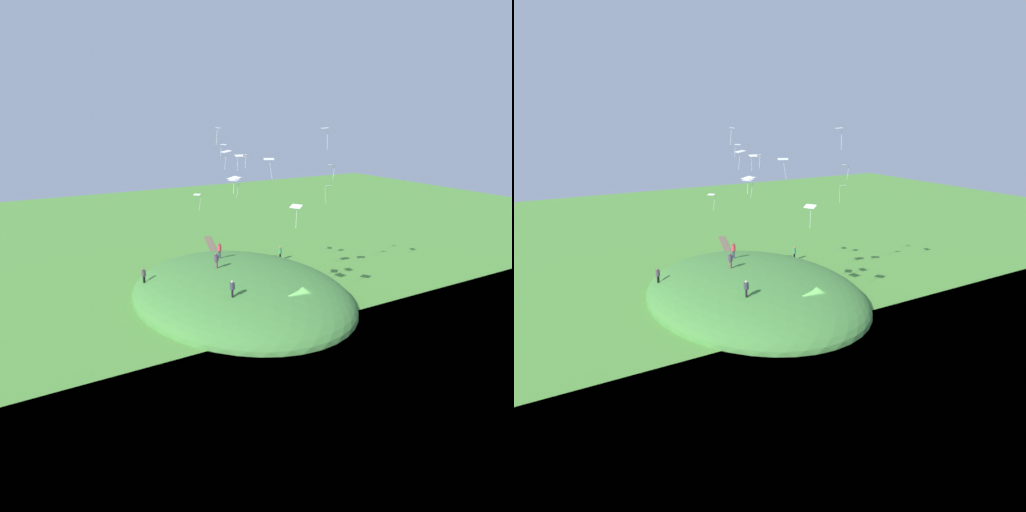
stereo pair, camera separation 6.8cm
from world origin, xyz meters
TOP-DOWN VIEW (x-y plane):
  - ground_plane at (0.00, 0.00)m, footprint 160.00×160.00m
  - grass_hill at (6.75, 2.01)m, footprint 27.72×21.66m
  - dirt_path at (22.66, -2.67)m, footprint 16.86×6.53m
  - person_with_child at (8.13, 3.98)m, footprint 0.57×0.57m
  - person_near_shore at (1.13, 5.81)m, footprint 0.55×0.55m
  - person_walking_path at (11.64, 10.65)m, footprint 0.56×0.56m
  - person_on_hilltop at (15.05, -8.53)m, footprint 0.48×0.48m
  - person_watching_kites at (11.46, 1.97)m, footprint 0.62×0.62m
  - kite_0 at (3.34, 4.27)m, footprint 1.38×1.39m
  - kite_1 at (7.18, -9.53)m, footprint 0.59×0.79m
  - kite_2 at (10.70, 1.56)m, footprint 1.10×1.07m
  - kite_3 at (1.93, 5.77)m, footprint 1.11×0.84m
  - kite_4 at (5.48, -0.70)m, footprint 1.15×1.24m
  - kite_5 at (4.90, 5.04)m, footprint 0.79×0.72m
  - kite_6 at (7.90, -10.61)m, footprint 0.75×0.67m
  - kite_7 at (9.40, -0.39)m, footprint 0.89×0.99m
  - kite_8 at (3.58, -5.97)m, footprint 1.03×0.89m
  - kite_9 at (0.83, -0.74)m, footprint 1.25×1.12m
  - kite_10 at (13.21, 3.61)m, footprint 0.90×0.88m
  - kite_11 at (6.01, 2.17)m, footprint 0.92×1.19m
  - kite_12 at (1.66, 5.18)m, footprint 1.25×0.92m
  - mooring_post at (-3.00, 1.86)m, footprint 0.14×0.14m

SIDE VIEW (x-z plane):
  - ground_plane at x=0.00m, z-range 0.00..0.00m
  - grass_hill at x=6.75m, z-range -3.03..3.03m
  - dirt_path at x=22.66m, z-range 0.00..0.04m
  - mooring_post at x=-3.00m, z-range 0.00..0.80m
  - person_on_hilltop at x=15.05m, z-range 0.25..2.06m
  - person_walking_path at x=11.64m, z-range 1.67..3.25m
  - person_near_shore at x=1.13m, z-range 2.74..4.31m
  - person_watching_kites at x=11.46m, z-range 3.08..4.85m
  - person_with_child at x=8.13m, z-range 3.16..4.79m
  - kite_10 at x=13.21m, z-range 8.81..10.68m
  - kite_9 at x=0.83m, z-range 9.08..11.17m
  - kite_1 at x=7.18m, z-range 9.35..11.41m
  - kite_6 at x=7.90m, z-range 11.76..13.47m
  - kite_0 at x=3.34m, z-range 11.80..13.46m
  - kite_12 at x=1.66m, z-range 12.34..13.80m
  - kite_4 at x=5.48m, z-range 13.01..15.02m
  - kite_7 at x=9.40m, z-range 13.45..14.96m
  - kite_11 at x=6.01m, z-range 13.69..15.26m
  - kite_2 at x=10.70m, z-range 14.59..15.86m
  - kite_3 at x=1.93m, z-range 14.48..16.07m
  - kite_8 at x=3.58m, z-range 15.80..17.90m
  - kite_5 at x=4.90m, z-range 16.25..17.78m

